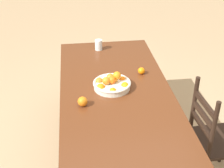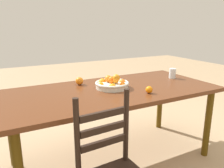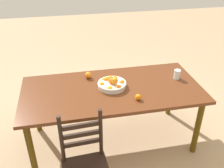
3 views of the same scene
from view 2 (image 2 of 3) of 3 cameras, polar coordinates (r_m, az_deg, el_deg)
The scene contains 6 objects.
ground_plane at distance 2.48m, azimuth 0.22°, elevation -18.61°, with size 12.00×12.00×0.00m, color tan.
dining_table at distance 2.17m, azimuth 0.24°, elevation -3.19°, with size 2.01×0.95×0.77m.
fruit_bowl at distance 2.16m, azimuth 0.02°, elevation 0.05°, with size 0.33×0.33×0.14m.
orange_loose_0 at distance 2.03m, azimuth 9.43°, elevation -1.45°, with size 0.06×0.06×0.06m, color orange.
orange_loose_1 at distance 2.31m, azimuth -8.29°, elevation 0.78°, with size 0.08×0.08×0.08m, color orange.
drinking_glass at distance 2.65m, azimuth 15.12°, elevation 2.64°, with size 0.08×0.08×0.11m, color silver.
Camera 2 is at (0.97, 1.82, 1.37)m, focal length 35.93 mm.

